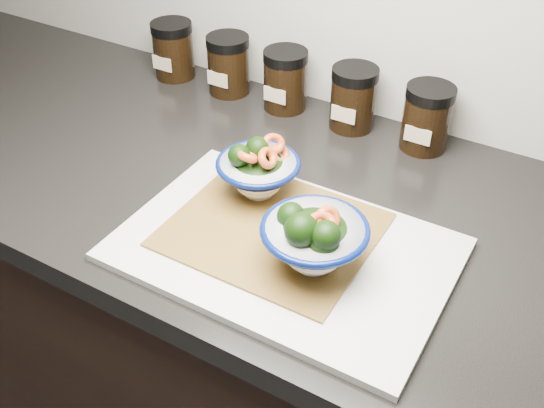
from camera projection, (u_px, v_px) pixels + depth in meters
The scene contains 11 objects.
cabinet at pixel (242, 362), 1.31m from camera, with size 3.43×0.58×0.86m, color black.
countertop at pixel (234, 187), 1.04m from camera, with size 3.50×0.60×0.04m, color black.
cutting_board at pixel (284, 250), 0.88m from camera, with size 0.45×0.30×0.01m, color beige.
bamboo_mat at pixel (272, 230), 0.90m from camera, with size 0.28×0.24×0.00m, color olive.
bowl_left at pixel (258, 170), 0.94m from camera, with size 0.13×0.13×0.10m.
bowl_right at pixel (314, 239), 0.81m from camera, with size 0.14×0.14×0.10m.
spice_jar_a at pixel (173, 50), 1.27m from camera, with size 0.08×0.08×0.11m.
spice_jar_b at pixel (229, 65), 1.22m from camera, with size 0.08×0.08×0.11m.
spice_jar_c at pixel (285, 80), 1.17m from camera, with size 0.08×0.08×0.11m.
spice_jar_d at pixel (353, 98), 1.11m from camera, with size 0.08×0.08×0.11m.
spice_jar_e at pixel (427, 118), 1.06m from camera, with size 0.08×0.08×0.11m.
Camera 1 is at (0.47, 0.76, 1.50)m, focal length 42.00 mm.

